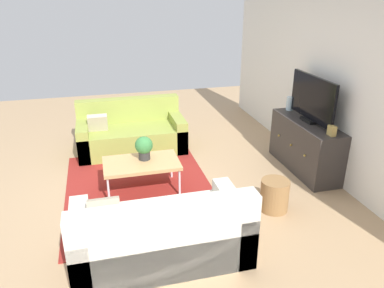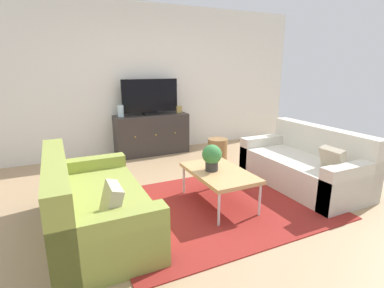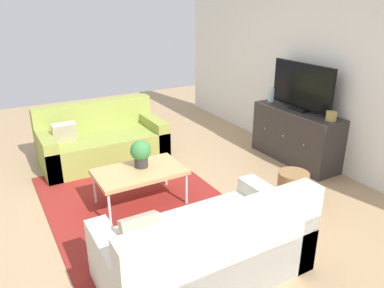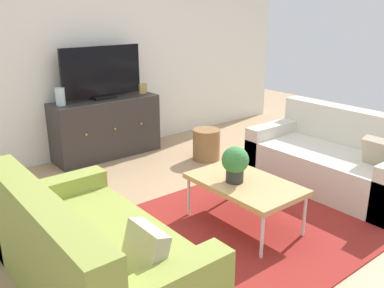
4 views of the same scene
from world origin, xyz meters
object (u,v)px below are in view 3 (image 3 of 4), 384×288
at_px(mantel_clock, 331,116).
at_px(glass_vase, 272,94).
at_px(tv_console, 296,136).
at_px(flat_screen_tv, 302,87).
at_px(coffee_table, 140,173).
at_px(couch_right_side, 208,252).
at_px(couch_left_side, 101,142).
at_px(wicker_basket, 292,188).
at_px(potted_plant, 141,153).

bearing_deg(mantel_clock, glass_vase, 180.00).
height_order(tv_console, flat_screen_tv, flat_screen_tv).
relative_size(coffee_table, tv_console, 0.72).
distance_m(coffee_table, tv_console, 2.38).
bearing_deg(couch_right_side, couch_left_side, 180.00).
distance_m(couch_right_side, coffee_table, 1.41).
bearing_deg(wicker_basket, mantel_clock, 110.79).
bearing_deg(coffee_table, couch_right_side, 0.28).
relative_size(potted_plant, mantel_clock, 2.39).
bearing_deg(couch_right_side, tv_console, 121.65).
bearing_deg(potted_plant, couch_left_side, -178.10).
bearing_deg(glass_vase, couch_left_side, -109.79).
xyz_separation_m(couch_right_side, glass_vase, (-2.02, 2.37, 0.58)).
height_order(tv_console, mantel_clock, mantel_clock).
bearing_deg(potted_plant, glass_vase, 103.05).
relative_size(couch_left_side, mantel_clock, 13.00).
bearing_deg(glass_vase, tv_console, -0.00).
height_order(couch_right_side, potted_plant, couch_right_side).
relative_size(tv_console, glass_vase, 6.48).
xyz_separation_m(coffee_table, wicker_basket, (0.84, 1.47, -0.20)).
relative_size(potted_plant, flat_screen_tv, 0.30).
distance_m(potted_plant, wicker_basket, 1.74).
bearing_deg(flat_screen_tv, coffee_table, -88.69).
relative_size(potted_plant, glass_vase, 1.49).
distance_m(coffee_table, flat_screen_tv, 2.49).
distance_m(coffee_table, mantel_clock, 2.47).
bearing_deg(coffee_table, flat_screen_tv, 91.31).
xyz_separation_m(tv_console, mantel_clock, (0.56, 0.00, 0.44)).
bearing_deg(couch_left_side, glass_vase, 70.21).
xyz_separation_m(couch_left_side, wicker_basket, (2.31, 1.47, -0.07)).
bearing_deg(wicker_basket, couch_right_side, -68.97).
xyz_separation_m(couch_left_side, couch_right_side, (2.87, 0.00, 0.00)).
distance_m(couch_left_side, mantel_clock, 3.13).
relative_size(couch_left_side, glass_vase, 8.11).
height_order(coffee_table, flat_screen_tv, flat_screen_tv).
height_order(flat_screen_tv, mantel_clock, flat_screen_tv).
xyz_separation_m(couch_right_side, tv_console, (-1.46, 2.37, 0.10)).
bearing_deg(potted_plant, flat_screen_tv, 89.61).
relative_size(couch_right_side, tv_console, 1.25).
bearing_deg(tv_console, glass_vase, 180.00).
distance_m(couch_left_side, glass_vase, 2.59).
relative_size(couch_left_side, coffee_table, 1.75).
distance_m(coffee_table, wicker_basket, 1.71).
distance_m(mantel_clock, wicker_basket, 1.15).
xyz_separation_m(coffee_table, glass_vase, (-0.61, 2.38, 0.46)).
bearing_deg(potted_plant, mantel_clock, 76.21).
relative_size(coffee_table, mantel_clock, 7.43).
bearing_deg(mantel_clock, couch_right_side, -69.06).
height_order(coffee_table, mantel_clock, mantel_clock).
distance_m(couch_right_side, glass_vase, 3.17).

